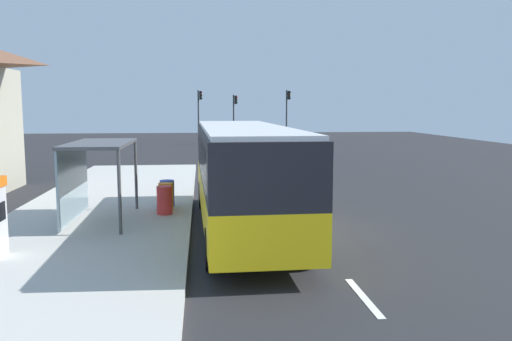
% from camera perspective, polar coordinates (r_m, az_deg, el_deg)
% --- Properties ---
extents(ground_plane, '(56.00, 92.00, 0.04)m').
position_cam_1_polar(ground_plane, '(30.29, -0.29, -0.28)').
color(ground_plane, '#262628').
extents(sidewalk_platform, '(6.20, 30.00, 0.18)m').
position_cam_1_polar(sidewalk_platform, '(18.61, -16.56, -4.83)').
color(sidewalk_platform, beige).
rests_on(sidewalk_platform, ground).
extents(lane_stripe_seg_0, '(0.16, 2.20, 0.01)m').
position_cam_1_polar(lane_stripe_seg_0, '(11.07, 11.51, -13.23)').
color(lane_stripe_seg_0, silver).
rests_on(lane_stripe_seg_0, ground).
extents(lane_stripe_seg_1, '(0.16, 2.20, 0.01)m').
position_cam_1_polar(lane_stripe_seg_1, '(15.71, 6.03, -7.06)').
color(lane_stripe_seg_1, silver).
rests_on(lane_stripe_seg_1, ground).
extents(lane_stripe_seg_2, '(0.16, 2.20, 0.01)m').
position_cam_1_polar(lane_stripe_seg_2, '(20.51, 3.15, -3.71)').
color(lane_stripe_seg_2, silver).
rests_on(lane_stripe_seg_2, ground).
extents(lane_stripe_seg_3, '(0.16, 2.20, 0.01)m').
position_cam_1_polar(lane_stripe_seg_3, '(25.39, 1.38, -1.63)').
color(lane_stripe_seg_3, silver).
rests_on(lane_stripe_seg_3, ground).
extents(lane_stripe_seg_4, '(0.16, 2.20, 0.01)m').
position_cam_1_polar(lane_stripe_seg_4, '(30.31, 0.18, -0.23)').
color(lane_stripe_seg_4, silver).
rests_on(lane_stripe_seg_4, ground).
extents(lane_stripe_seg_5, '(0.16, 2.20, 0.01)m').
position_cam_1_polar(lane_stripe_seg_5, '(35.25, -0.68, 0.79)').
color(lane_stripe_seg_5, silver).
rests_on(lane_stripe_seg_5, ground).
extents(lane_stripe_seg_6, '(0.16, 2.20, 0.01)m').
position_cam_1_polar(lane_stripe_seg_6, '(40.21, -1.33, 1.55)').
color(lane_stripe_seg_6, silver).
rests_on(lane_stripe_seg_6, ground).
extents(lane_stripe_seg_7, '(0.16, 2.20, 0.01)m').
position_cam_1_polar(lane_stripe_seg_7, '(45.18, -1.83, 2.15)').
color(lane_stripe_seg_7, silver).
rests_on(lane_stripe_seg_7, ground).
extents(bus, '(2.76, 11.06, 3.21)m').
position_cam_1_polar(bus, '(15.93, -1.45, -0.10)').
color(bus, yellow).
rests_on(bus, ground).
extents(white_van, '(2.08, 5.22, 2.30)m').
position_cam_1_polar(white_van, '(38.61, 1.76, 3.32)').
color(white_van, black).
rests_on(white_van, ground).
extents(sedan_near, '(1.93, 4.44, 1.52)m').
position_cam_1_polar(sedan_near, '(48.41, 0.33, 3.41)').
color(sedan_near, '#B7B7BC').
rests_on(sedan_near, ground).
extents(recycling_bin_red, '(0.52, 0.52, 0.95)m').
position_cam_1_polar(recycling_bin_red, '(18.08, -9.83, -3.16)').
color(recycling_bin_red, red).
rests_on(recycling_bin_red, sidewalk_platform).
extents(recycling_bin_orange, '(0.52, 0.52, 0.95)m').
position_cam_1_polar(recycling_bin_orange, '(18.77, -9.69, -2.79)').
color(recycling_bin_orange, orange).
rests_on(recycling_bin_orange, sidewalk_platform).
extents(recycling_bin_blue, '(0.52, 0.52, 0.95)m').
position_cam_1_polar(recycling_bin_blue, '(19.46, -9.55, -2.44)').
color(recycling_bin_blue, blue).
rests_on(recycling_bin_blue, sidewalk_platform).
extents(traffic_light_near_side, '(0.49, 0.28, 5.34)m').
position_cam_1_polar(traffic_light_near_side, '(52.22, 3.42, 6.66)').
color(traffic_light_near_side, '#2D2D2D').
rests_on(traffic_light_near_side, ground).
extents(traffic_light_far_side, '(0.49, 0.28, 5.33)m').
position_cam_1_polar(traffic_light_far_side, '(52.33, -6.12, 6.63)').
color(traffic_light_far_side, '#2D2D2D').
rests_on(traffic_light_far_side, ground).
extents(traffic_light_median, '(0.49, 0.28, 4.91)m').
position_cam_1_polar(traffic_light_median, '(53.24, -2.32, 6.39)').
color(traffic_light_median, '#2D2D2D').
rests_on(traffic_light_median, ground).
extents(bus_shelter, '(1.80, 4.00, 2.50)m').
position_cam_1_polar(bus_shelter, '(17.34, -17.44, 1.00)').
color(bus_shelter, '#4C4C51').
rests_on(bus_shelter, sidewalk_platform).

